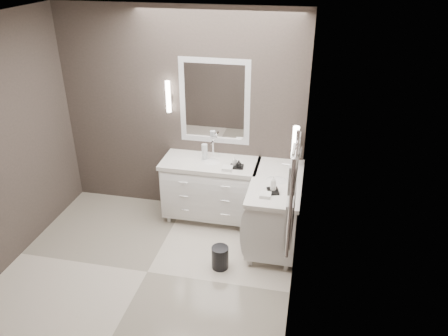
% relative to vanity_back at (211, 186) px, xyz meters
% --- Properties ---
extents(floor, '(3.20, 3.00, 0.01)m').
position_rel_vanity_back_xyz_m(floor, '(-0.45, -1.23, -0.49)').
color(floor, white).
rests_on(floor, ground).
extents(ceiling, '(3.20, 3.00, 0.01)m').
position_rel_vanity_back_xyz_m(ceiling, '(-0.45, -1.23, 2.22)').
color(ceiling, white).
rests_on(ceiling, wall_back).
extents(wall_back, '(3.20, 0.01, 2.70)m').
position_rel_vanity_back_xyz_m(wall_back, '(-0.45, 0.28, 0.86)').
color(wall_back, '#443B36').
rests_on(wall_back, floor).
extents(wall_front, '(3.20, 0.01, 2.70)m').
position_rel_vanity_back_xyz_m(wall_front, '(-0.45, -2.73, 0.86)').
color(wall_front, '#443B36').
rests_on(wall_front, floor).
extents(wall_right, '(0.01, 3.00, 2.70)m').
position_rel_vanity_back_xyz_m(wall_right, '(1.15, -1.23, 0.86)').
color(wall_right, '#443B36').
rests_on(wall_right, floor).
extents(vanity_back, '(1.24, 0.59, 0.97)m').
position_rel_vanity_back_xyz_m(vanity_back, '(0.00, 0.00, 0.00)').
color(vanity_back, white).
rests_on(vanity_back, floor).
extents(vanity_right, '(0.59, 1.24, 0.97)m').
position_rel_vanity_back_xyz_m(vanity_right, '(0.88, -0.33, 0.00)').
color(vanity_right, white).
rests_on(vanity_right, floor).
extents(mirror_back, '(0.90, 0.02, 1.10)m').
position_rel_vanity_back_xyz_m(mirror_back, '(-0.00, 0.26, 1.06)').
color(mirror_back, white).
rests_on(mirror_back, wall_back).
extents(mirror_right, '(0.02, 0.90, 1.10)m').
position_rel_vanity_back_xyz_m(mirror_right, '(1.14, -0.43, 1.06)').
color(mirror_right, white).
rests_on(mirror_right, wall_right).
extents(sconce_back, '(0.06, 0.06, 0.40)m').
position_rel_vanity_back_xyz_m(sconce_back, '(-0.58, 0.20, 1.11)').
color(sconce_back, white).
rests_on(sconce_back, wall_back).
extents(sconce_right, '(0.06, 0.06, 0.40)m').
position_rel_vanity_back_xyz_m(sconce_right, '(1.08, -1.01, 1.11)').
color(sconce_right, white).
rests_on(sconce_right, wall_right).
extents(towel_bar_corner, '(0.03, 0.22, 0.30)m').
position_rel_vanity_back_xyz_m(towel_bar_corner, '(1.09, 0.13, 0.63)').
color(towel_bar_corner, white).
rests_on(towel_bar_corner, wall_right).
extents(towel_ladder, '(0.06, 0.58, 0.90)m').
position_rel_vanity_back_xyz_m(towel_ladder, '(1.10, -1.63, 0.91)').
color(towel_ladder, white).
rests_on(towel_ladder, wall_right).
extents(waste_bin, '(0.26, 0.26, 0.27)m').
position_rel_vanity_back_xyz_m(waste_bin, '(0.34, -0.97, -0.35)').
color(waste_bin, black).
rests_on(waste_bin, floor).
extents(amenity_tray_back, '(0.17, 0.13, 0.02)m').
position_rel_vanity_back_xyz_m(amenity_tray_back, '(0.36, -0.10, 0.38)').
color(amenity_tray_back, black).
rests_on(amenity_tray_back, vanity_back).
extents(amenity_tray_right, '(0.16, 0.19, 0.02)m').
position_rel_vanity_back_xyz_m(amenity_tray_right, '(0.86, -0.61, 0.38)').
color(amenity_tray_right, black).
rests_on(amenity_tray_right, vanity_right).
extents(water_bottle, '(0.08, 0.08, 0.21)m').
position_rel_vanity_back_xyz_m(water_bottle, '(-0.08, 0.03, 0.47)').
color(water_bottle, silver).
rests_on(water_bottle, vanity_back).
extents(soap_bottle_a, '(0.07, 0.07, 0.12)m').
position_rel_vanity_back_xyz_m(soap_bottle_a, '(0.33, -0.08, 0.45)').
color(soap_bottle_a, white).
rests_on(soap_bottle_a, amenity_tray_back).
extents(soap_bottle_b, '(0.08, 0.08, 0.09)m').
position_rel_vanity_back_xyz_m(soap_bottle_b, '(0.39, -0.13, 0.43)').
color(soap_bottle_b, black).
rests_on(soap_bottle_b, amenity_tray_back).
extents(soap_bottle_c, '(0.09, 0.09, 0.18)m').
position_rel_vanity_back_xyz_m(soap_bottle_c, '(0.86, -0.61, 0.48)').
color(soap_bottle_c, white).
rests_on(soap_bottle_c, amenity_tray_right).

